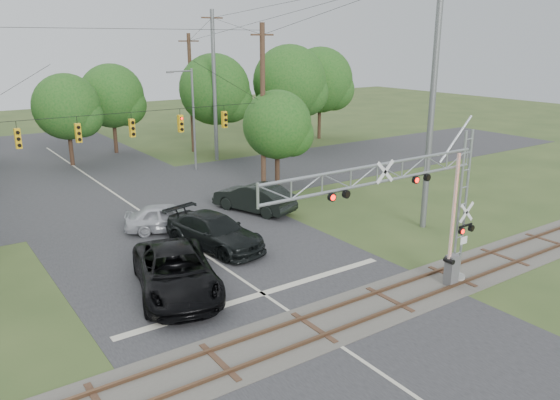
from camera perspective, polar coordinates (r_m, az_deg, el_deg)
ground at (r=19.72m, az=7.25°, el=-15.55°), size 160.00×160.00×0.00m
road_main at (r=27.09m, az=-7.04°, el=-6.25°), size 14.00×90.00×0.02m
road_cross at (r=39.41m, az=-16.64°, el=0.45°), size 90.00×12.00×0.02m
railroad_track at (r=21.01m, az=3.53°, el=-13.18°), size 90.00×3.20×0.17m
crossing_gantry at (r=22.12m, az=13.81°, el=-0.20°), size 10.92×0.87×6.80m
traffic_signal_span at (r=34.87m, az=-13.81°, el=8.17°), size 19.34×0.36×11.50m
pickup_black at (r=23.71m, az=-10.82°, el=-7.39°), size 4.83×7.39×1.89m
car_dark at (r=28.37m, az=-6.86°, el=-3.31°), size 3.80×6.43×1.75m
sedan_silver at (r=31.25m, az=-11.64°, el=-1.80°), size 5.06×3.66×1.60m
suv_dark at (r=34.18m, az=-2.73°, el=0.27°), size 3.63×5.76×1.79m
streetlight at (r=44.89m, az=-9.21°, el=8.79°), size 2.19×0.23×8.20m
utility_poles at (r=37.81m, az=-12.30°, el=9.96°), size 26.25×27.90×14.46m
treeline at (r=46.75m, az=-18.35°, el=9.84°), size 54.52×27.10×10.00m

